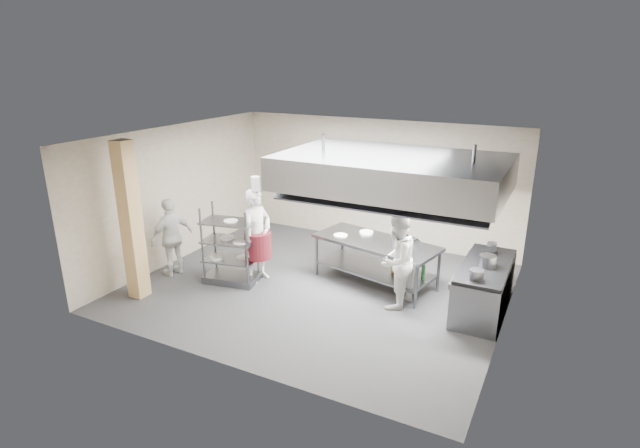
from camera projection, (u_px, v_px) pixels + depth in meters
The scene contains 23 objects.
floor at pixel (319, 287), 9.99m from camera, with size 7.00×7.00×0.00m, color #28282A.
ceiling at pixel (318, 137), 9.03m from camera, with size 7.00×7.00×0.00m, color silver.
wall_back at pixel (375, 182), 12.04m from camera, with size 7.00×7.00×0.00m, color #A0927F.
wall_left at pixel (178, 194), 11.02m from camera, with size 6.00×6.00×0.00m, color #A0927F.
wall_right at pixel (512, 246), 7.99m from camera, with size 6.00×6.00×0.00m, color #A0927F.
column at pixel (131, 221), 9.16m from camera, with size 0.30×0.30×3.00m, color tan.
exhaust_hood at pixel (392, 172), 8.99m from camera, with size 4.00×2.50×0.60m, color gray.
hood_strip_a at pixel (347, 184), 9.49m from camera, with size 1.60×0.12×0.04m, color white.
hood_strip_b at pixel (441, 195), 8.71m from camera, with size 1.60×0.12×0.04m, color white.
wall_shelf at pixel (448, 192), 11.12m from camera, with size 1.50×0.28×0.04m, color gray.
island at pixel (375, 262), 10.02m from camera, with size 2.50×1.04×0.91m, color gray, non-canonical shape.
island_worktop at pixel (376, 242), 9.88m from camera, with size 2.50×1.04×0.06m, color gray.
island_undershelf at pixel (375, 269), 10.07m from camera, with size 2.30×0.94×0.04m, color slate.
pass_rack at pixel (230, 245), 9.99m from camera, with size 1.06×0.62×1.59m, color slate, non-canonical shape.
cooking_range at pixel (484, 289), 8.94m from camera, with size 0.80×2.00×0.84m, color slate.
range_top at pixel (486, 266), 8.80m from camera, with size 0.78×1.96×0.06m, color black.
chef_head at pixel (257, 236), 10.01m from camera, with size 0.70×0.46×1.92m, color silver.
chef_line at pixel (396, 261), 8.96m from camera, with size 0.87×0.68×1.79m, color white.
chef_plating at pixel (172, 237), 10.33m from camera, with size 0.97×0.40×1.65m, color silver.
griddle at pixel (406, 244), 9.45m from camera, with size 0.41×0.32×0.20m, color slate.
wicker_basket at pixel (402, 270), 9.81m from camera, with size 0.34×0.23×0.15m, color olive.
stockpot at pixel (487, 261), 8.67m from camera, with size 0.29×0.29×0.20m, color gray.
plate_stack at pixel (231, 258), 10.08m from camera, with size 0.28×0.28×0.05m, color white.
Camera 1 is at (4.17, -8.05, 4.38)m, focal length 28.00 mm.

